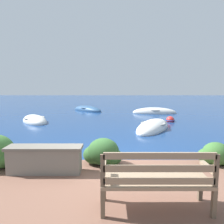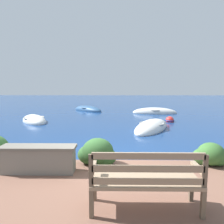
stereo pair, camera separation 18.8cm
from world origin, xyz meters
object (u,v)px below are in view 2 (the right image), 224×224
park_bench (146,179)px  rowboat_outer (88,110)px  rowboat_mid (34,121)px  mooring_buoy (170,120)px  rowboat_far (155,113)px  rowboat_nearest (152,128)px

park_bench → rowboat_outer: (-2.67, 13.67, -0.64)m
rowboat_mid → mooring_buoy: 7.70m
park_bench → rowboat_outer: park_bench is taller
rowboat_far → rowboat_outer: bearing=-13.8°
rowboat_far → rowboat_nearest: bearing=81.3°
rowboat_far → mooring_buoy: size_ratio=6.49×
rowboat_nearest → mooring_buoy: rowboat_nearest is taller
rowboat_nearest → rowboat_far: 5.61m
park_bench → rowboat_far: park_bench is taller
park_bench → mooring_buoy: 8.99m
rowboat_nearest → rowboat_mid: rowboat_nearest is taller
park_bench → rowboat_mid: bearing=127.4°
rowboat_far → mooring_buoy: bearing=96.8°
rowboat_nearest → rowboat_far: rowboat_far is taller
rowboat_outer → mooring_buoy: 7.42m
park_bench → rowboat_nearest: size_ratio=0.47×
rowboat_outer → park_bench: bearing=144.0°
park_bench → rowboat_nearest: 6.71m
rowboat_nearest → mooring_buoy: (1.40, 2.01, 0.02)m
rowboat_mid → rowboat_outer: 5.78m
rowboat_outer → mooring_buoy: size_ratio=5.86×
mooring_buoy → rowboat_nearest: bearing=-124.9°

